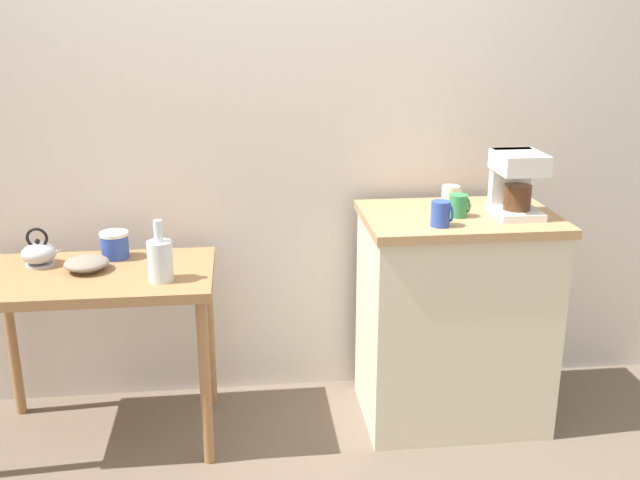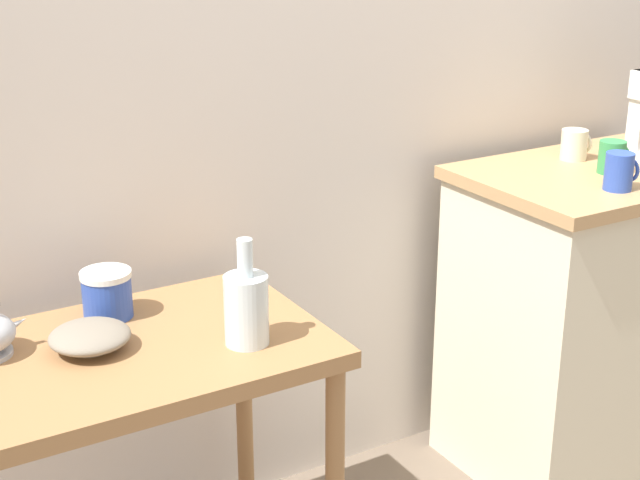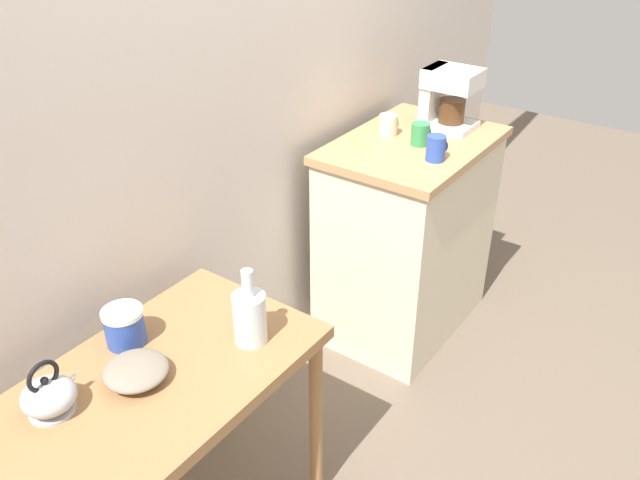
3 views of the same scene
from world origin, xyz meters
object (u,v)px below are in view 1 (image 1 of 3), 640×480
(bowl_stoneware, at_px, (87,263))
(coffee_maker, at_px, (516,180))
(teakettle, at_px, (39,253))
(mug_small_cream, at_px, (451,196))
(canister_enamel, at_px, (115,245))
(glass_carafe_vase, at_px, (160,259))
(mug_blue, at_px, (441,214))
(mug_tall_green, at_px, (459,206))

(bowl_stoneware, relative_size, coffee_maker, 0.67)
(teakettle, height_order, mug_small_cream, mug_small_cream)
(teakettle, relative_size, coffee_maker, 0.64)
(canister_enamel, height_order, mug_small_cream, mug_small_cream)
(glass_carafe_vase, height_order, mug_small_cream, mug_small_cream)
(teakettle, xyz_separation_m, glass_carafe_vase, (0.50, -0.23, 0.03))
(canister_enamel, distance_m, coffee_maker, 1.66)
(glass_carafe_vase, relative_size, mug_small_cream, 2.70)
(teakettle, distance_m, mug_blue, 1.61)
(glass_carafe_vase, distance_m, mug_tall_green, 1.20)
(teakettle, distance_m, coffee_maker, 1.94)
(mug_tall_green, bearing_deg, canister_enamel, 172.24)
(glass_carafe_vase, bearing_deg, mug_small_cream, 11.97)
(mug_small_cream, relative_size, mug_tall_green, 0.97)
(glass_carafe_vase, bearing_deg, mug_blue, -1.51)
(teakettle, bearing_deg, bowl_stoneware, -23.41)
(glass_carafe_vase, height_order, mug_tall_green, mug_tall_green)
(coffee_maker, relative_size, mug_tall_green, 2.85)
(mug_blue, xyz_separation_m, mug_small_cream, (0.12, 0.28, -0.01))
(glass_carafe_vase, bearing_deg, bowl_stoneware, 155.31)
(teakettle, distance_m, glass_carafe_vase, 0.55)
(teakettle, relative_size, mug_small_cream, 1.88)
(mug_blue, bearing_deg, bowl_stoneware, 173.06)
(mug_blue, distance_m, mug_tall_green, 0.16)
(coffee_maker, distance_m, mug_small_cream, 0.28)
(mug_small_cream, xyz_separation_m, mug_tall_green, (-0.02, -0.16, 0.00))
(bowl_stoneware, bearing_deg, mug_tall_green, -1.71)
(glass_carafe_vase, xyz_separation_m, mug_tall_green, (1.18, 0.10, 0.15))
(bowl_stoneware, relative_size, mug_small_cream, 1.96)
(canister_enamel, bearing_deg, mug_small_cream, -1.27)
(teakettle, distance_m, canister_enamel, 0.29)
(teakettle, height_order, mug_tall_green, mug_tall_green)
(mug_tall_green, bearing_deg, mug_small_cream, 84.50)
(canister_enamel, xyz_separation_m, mug_blue, (1.29, -0.31, 0.18))
(teakettle, relative_size, glass_carafe_vase, 0.70)
(bowl_stoneware, distance_m, canister_enamel, 0.17)
(coffee_maker, xyz_separation_m, mug_tall_green, (-0.23, -0.01, -0.10))
(bowl_stoneware, relative_size, mug_tall_green, 1.91)
(bowl_stoneware, height_order, coffee_maker, coffee_maker)
(glass_carafe_vase, distance_m, canister_enamel, 0.36)
(bowl_stoneware, distance_m, coffee_maker, 1.75)
(teakettle, bearing_deg, mug_tall_green, -4.44)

